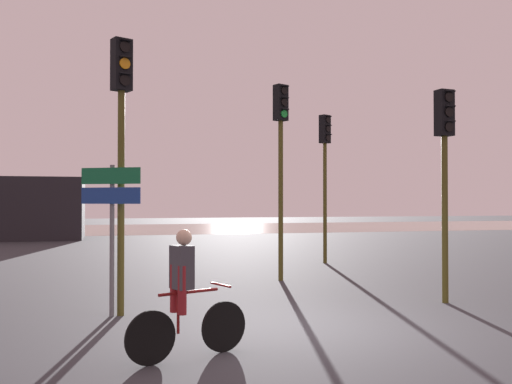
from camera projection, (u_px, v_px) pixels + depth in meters
The scene contains 8 objects.
ground_plane at pixel (306, 329), 8.81m from camera, with size 120.00×120.00×0.00m, color #333338.
water_strip at pixel (151, 229), 41.20m from camera, with size 80.00×16.00×0.01m, color #9E937F.
traffic_light_near_left at pixel (121, 124), 9.88m from camera, with size 0.39×0.41×4.79m.
traffic_light_center at pixel (281, 145), 14.25m from camera, with size 0.39×0.41×4.89m.
traffic_light_near_right at pixel (445, 154), 11.11m from camera, with size 0.35×0.37×4.15m.
traffic_light_far_right at pixel (325, 161), 18.25m from camera, with size 0.40×0.42×4.74m.
direction_sign_post at pixel (111, 212), 9.77m from camera, with size 0.98×0.55×2.60m.
cyclist at pixel (184, 293), 7.12m from camera, with size 1.60×0.73×1.62m.
Camera 1 is at (-2.97, -8.36, 1.97)m, focal length 40.00 mm.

